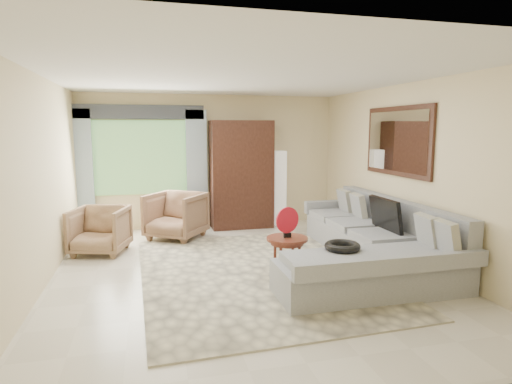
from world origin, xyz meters
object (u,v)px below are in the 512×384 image
object	(u,v)px
coffee_table	(287,256)
armoire	(241,175)
potted_plant	(85,226)
sectional_sofa	(370,247)
floor_lamp	(279,188)
tv_screen	(385,215)
armchair_right	(176,216)
armchair_left	(100,230)

from	to	relation	value
coffee_table	armoire	size ratio (longest dim) A/B	0.26
coffee_table	potted_plant	xyz separation A→B (m)	(-2.82, 2.66, -0.03)
coffee_table	armoire	bearing A→B (deg)	89.06
sectional_sofa	potted_plant	size ratio (longest dim) A/B	6.72
sectional_sofa	floor_lamp	xyz separation A→B (m)	(-0.43, 2.96, 0.47)
sectional_sofa	armoire	distance (m)	3.24
tv_screen	armoire	world-z (taller)	armoire
coffee_table	armchair_right	distance (m)	2.74
coffee_table	armchair_right	xyz separation A→B (m)	(-1.27, 2.42, 0.13)
coffee_table	armchair_left	world-z (taller)	armchair_left
armchair_left	armchair_right	world-z (taller)	armchair_right
sectional_sofa	potted_plant	xyz separation A→B (m)	(-4.10, 2.52, -0.03)
armchair_right	armoire	size ratio (longest dim) A/B	0.43
sectional_sofa	armchair_right	size ratio (longest dim) A/B	3.81
tv_screen	coffee_table	xyz separation A→B (m)	(-1.55, -0.22, -0.44)
armchair_left	armoire	bearing A→B (deg)	42.14
coffee_table	armoire	xyz separation A→B (m)	(0.05, 3.03, 0.77)
coffee_table	floor_lamp	xyz separation A→B (m)	(0.85, 3.09, 0.47)
sectional_sofa	tv_screen	world-z (taller)	tv_screen
coffee_table	potted_plant	distance (m)	3.88
sectional_sofa	tv_screen	size ratio (longest dim) A/B	4.68
coffee_table	armoire	world-z (taller)	armoire
armchair_left	tv_screen	bearing A→B (deg)	-5.32
armchair_right	potted_plant	xyz separation A→B (m)	(-1.55, 0.23, -0.16)
armchair_left	sectional_sofa	bearing A→B (deg)	-7.76
tv_screen	armchair_left	xyz separation A→B (m)	(-4.03, 1.56, -0.35)
tv_screen	armchair_right	world-z (taller)	tv_screen
coffee_table	floor_lamp	bearing A→B (deg)	74.63
tv_screen	coffee_table	bearing A→B (deg)	-171.98
tv_screen	armoire	xyz separation A→B (m)	(-1.50, 2.81, 0.33)
tv_screen	armchair_left	distance (m)	4.34
armchair_left	armoire	xyz separation A→B (m)	(2.53, 1.26, 0.68)
armchair_left	armchair_right	bearing A→B (deg)	43.94
potted_plant	floor_lamp	size ratio (longest dim) A/B	0.34
coffee_table	armchair_left	size ratio (longest dim) A/B	0.67
tv_screen	potted_plant	xyz separation A→B (m)	(-4.37, 2.44, -0.46)
armoire	floor_lamp	distance (m)	0.86
floor_lamp	armchair_left	bearing A→B (deg)	-158.45
sectional_sofa	armoire	size ratio (longest dim) A/B	1.65
tv_screen	armchair_right	distance (m)	3.59
tv_screen	armchair_left	world-z (taller)	tv_screen
armchair_right	potted_plant	world-z (taller)	armchair_right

